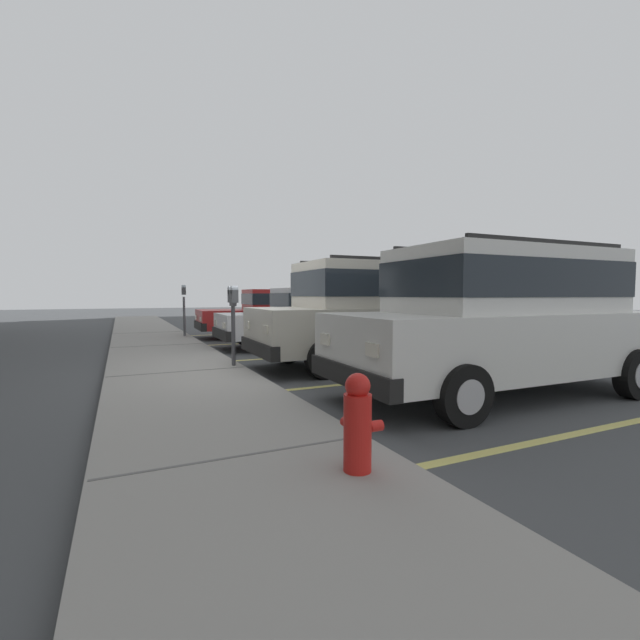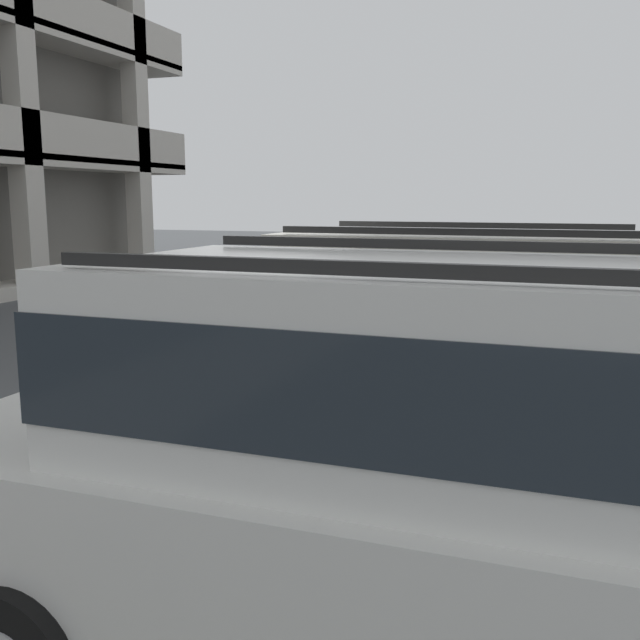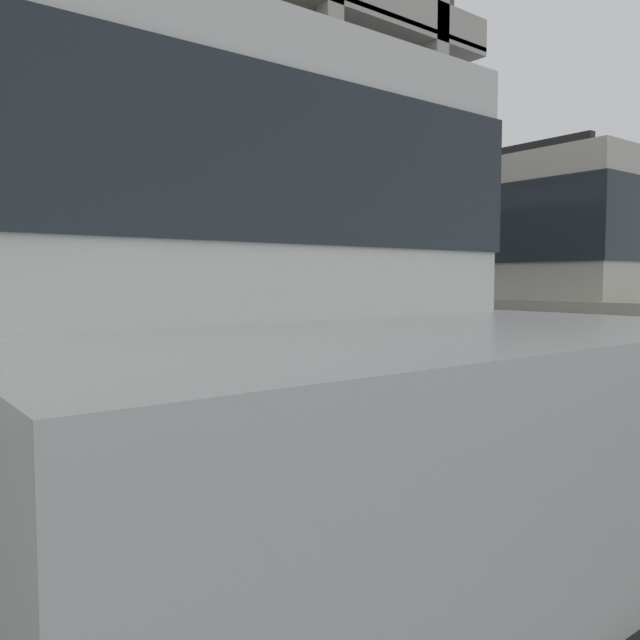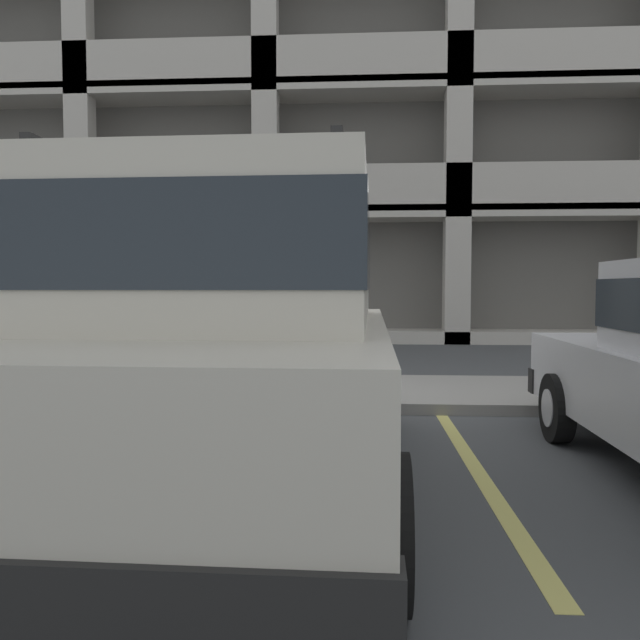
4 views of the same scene
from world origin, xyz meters
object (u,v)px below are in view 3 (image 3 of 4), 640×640
at_px(red_sedan, 123,313).
at_px(parking_meter_far, 575,285).
at_px(silver_suv, 472,299).
at_px(parking_meter_near, 303,286).

distance_m(red_sedan, parking_meter_far, 9.73).
relative_size(silver_suv, parking_meter_near, 3.43).
relative_size(parking_meter_near, parking_meter_far, 0.91).
bearing_deg(parking_meter_far, parking_meter_near, -179.59).
relative_size(silver_suv, parking_meter_far, 3.12).
height_order(red_sedan, parking_meter_near, red_sedan).
bearing_deg(parking_meter_near, red_sedan, -138.20).
bearing_deg(silver_suv, parking_meter_far, 24.29).
bearing_deg(silver_suv, red_sedan, -174.69).
bearing_deg(silver_suv, parking_meter_near, 83.21).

